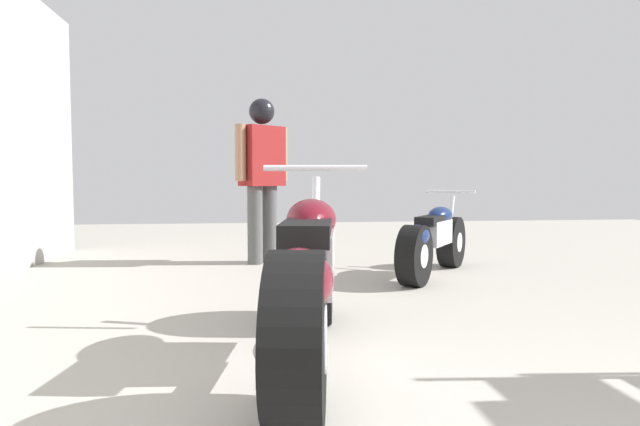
% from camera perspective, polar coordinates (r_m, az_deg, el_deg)
% --- Properties ---
extents(ground_plane, '(16.13, 16.13, 0.00)m').
position_cam_1_polar(ground_plane, '(4.07, 4.53, -9.74)').
color(ground_plane, '#A8A399').
extents(motorcycle_maroon_cruiser, '(0.71, 2.19, 1.02)m').
position_cam_1_polar(motorcycle_maroon_cruiser, '(2.78, -1.25, -6.87)').
color(motorcycle_maroon_cruiser, black).
rests_on(motorcycle_maroon_cruiser, ground_plane).
extents(motorcycle_black_naked, '(1.15, 1.53, 0.82)m').
position_cam_1_polar(motorcycle_black_naked, '(5.42, 11.63, -2.83)').
color(motorcycle_black_naked, black).
rests_on(motorcycle_black_naked, ground_plane).
extents(mechanic_in_blue, '(0.63, 0.53, 1.82)m').
position_cam_1_polar(mechanic_in_blue, '(6.17, -5.99, 4.94)').
color(mechanic_in_blue, '#4C4C4C').
rests_on(mechanic_in_blue, ground_plane).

